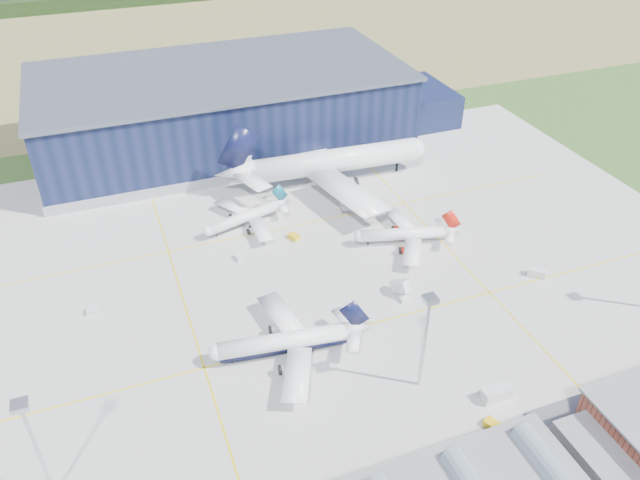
{
  "coord_description": "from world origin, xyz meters",
  "views": [
    {
      "loc": [
        -40.15,
        -105.09,
        96.04
      ],
      "look_at": [
        4.67,
        12.9,
        9.45
      ],
      "focal_mm": 35.0,
      "sensor_mm": 36.0,
      "label": 1
    }
  ],
  "objects": [
    {
      "name": "light_mast_center",
      "position": [
        10.0,
        -30.0,
        15.43
      ],
      "size": [
        2.6,
        2.6,
        23.0
      ],
      "color": "silver",
      "rests_on": "ground"
    },
    {
      "name": "gse_van_a",
      "position": [
        22.47,
        -38.7,
        1.36
      ],
      "size": [
        6.21,
        2.71,
        2.71
      ],
      "primitive_type": "cube",
      "rotation": [
        0.0,
        0.0,
        1.57
      ],
      "color": "silver",
      "rests_on": "ground"
    },
    {
      "name": "gse_cart_b",
      "position": [
        -50.22,
        16.37,
        0.68
      ],
      "size": [
        3.52,
        2.72,
        1.36
      ],
      "primitive_type": "cube",
      "rotation": [
        0.0,
        0.0,
        1.36
      ],
      "color": "silver",
      "rests_on": "ground"
    },
    {
      "name": "airliner_widebody",
      "position": [
        25.59,
        55.0,
        11.05
      ],
      "size": [
        71.44,
        70.05,
        22.1
      ],
      "primitive_type": null,
      "rotation": [
        0.0,
        0.0,
        -0.06
      ],
      "color": "white",
      "rests_on": "ground"
    },
    {
      "name": "apron",
      "position": [
        0.0,
        10.0,
        0.03
      ],
      "size": [
        220.0,
        160.0,
        0.08
      ],
      "color": "#A1A09C",
      "rests_on": "ground"
    },
    {
      "name": "gse_tug_b",
      "position": [
        -13.75,
        -20.6,
        0.68
      ],
      "size": [
        3.39,
        3.78,
        1.36
      ],
      "primitive_type": "cube",
      "rotation": [
        0.0,
        0.0,
        -0.52
      ],
      "color": "gold",
      "rests_on": "ground"
    },
    {
      "name": "airliner_navy",
      "position": [
        -13.15,
        -12.0,
        5.78
      ],
      "size": [
        39.85,
        39.19,
        11.57
      ],
      "primitive_type": null,
      "rotation": [
        0.0,
        0.0,
        3.01
      ],
      "color": "white",
      "rests_on": "ground"
    },
    {
      "name": "airstair",
      "position": [
        19.23,
        -2.74,
        1.53
      ],
      "size": [
        3.44,
        5.13,
        3.05
      ],
      "primitive_type": "cube",
      "rotation": [
        0.0,
        0.0,
        0.35
      ],
      "color": "silver",
      "rests_on": "ground"
    },
    {
      "name": "farmland",
      "position": [
        0.0,
        220.0,
        0.0
      ],
      "size": [
        600.0,
        220.0,
        0.01
      ],
      "primitive_type": "cube",
      "color": "olive",
      "rests_on": "ground"
    },
    {
      "name": "airliner_regional",
      "position": [
        -7.98,
        39.69,
        4.57
      ],
      "size": [
        34.46,
        34.04,
        9.14
      ],
      "primitive_type": null,
      "rotation": [
        0.0,
        0.0,
        3.42
      ],
      "color": "white",
      "rests_on": "ground"
    },
    {
      "name": "gse_van_b",
      "position": [
        54.68,
        -8.49,
        1.02
      ],
      "size": [
        4.62,
        4.53,
        2.04
      ],
      "primitive_type": "cube",
      "rotation": [
        0.0,
        0.0,
        0.81
      ],
      "color": "silver",
      "rests_on": "ground"
    },
    {
      "name": "gse_tug_c",
      "position": [
        3.09,
        28.87,
        0.69
      ],
      "size": [
        3.13,
        3.71,
        1.39
      ],
      "primitive_type": "cube",
      "rotation": [
        0.0,
        0.0,
        0.43
      ],
      "color": "gold",
      "rests_on": "ground"
    },
    {
      "name": "hangar",
      "position": [
        2.81,
        94.8,
        11.62
      ],
      "size": [
        145.0,
        62.0,
        26.1
      ],
      "color": "#101836",
      "rests_on": "ground"
    },
    {
      "name": "car_b",
      "position": [
        19.52,
        -48.0,
        0.55
      ],
      "size": [
        3.52,
        2.44,
        1.1
      ],
      "primitive_type": "imported",
      "rotation": [
        0.0,
        0.0,
        1.14
      ],
      "color": "#99999E",
      "rests_on": "ground"
    },
    {
      "name": "ground",
      "position": [
        0.0,
        0.0,
        0.0
      ],
      "size": [
        600.0,
        600.0,
        0.0
      ],
      "primitive_type": "plane",
      "color": "#264A1B",
      "rests_on": "ground"
    },
    {
      "name": "car_a",
      "position": [
        51.67,
        -44.2,
        0.53
      ],
      "size": [
        3.3,
        1.87,
        1.06
      ],
      "primitive_type": "imported",
      "rotation": [
        0.0,
        0.0,
        1.78
      ],
      "color": "#99999E",
      "rests_on": "ground"
    },
    {
      "name": "gse_tug_a",
      "position": [
        17.77,
        -44.58,
        0.69
      ],
      "size": [
        3.02,
        3.79,
        1.38
      ],
      "primitive_type": "cube",
      "rotation": [
        0.0,
        0.0,
        0.35
      ],
      "color": "gold",
      "rests_on": "ground"
    },
    {
      "name": "airliner_red",
      "position": [
        29.6,
        16.37,
        4.81
      ],
      "size": [
        36.08,
        35.63,
        9.61
      ],
      "primitive_type": null,
      "rotation": [
        0.0,
        0.0,
        2.87
      ],
      "color": "white",
      "rests_on": "ground"
    },
    {
      "name": "gse_cart_a",
      "position": [
        -13.24,
        24.95,
        0.6
      ],
      "size": [
        2.3,
        3.06,
        1.21
      ],
      "primitive_type": "cube",
      "rotation": [
        0.0,
        0.0,
        0.17
      ],
      "color": "silver",
      "rests_on": "ground"
    },
    {
      "name": "light_mast_west",
      "position": [
        -60.0,
        -30.0,
        15.43
      ],
      "size": [
        2.6,
        2.6,
        23.0
      ],
      "color": "silver",
      "rests_on": "ground"
    }
  ]
}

